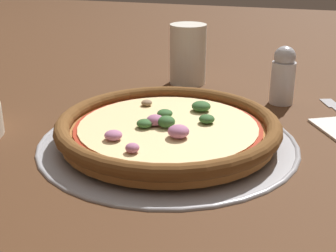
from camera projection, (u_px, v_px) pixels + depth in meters
ground_plane at (168, 143)px, 0.67m from camera, size 3.00×3.00×0.00m
pizza_tray at (168, 141)px, 0.67m from camera, size 0.37×0.37×0.01m
pizza at (168, 128)px, 0.66m from camera, size 0.32×0.32×0.04m
drinking_cup at (188, 54)px, 0.93m from camera, size 0.07×0.07×0.12m
pepper_shaker at (283, 75)px, 0.81m from camera, size 0.04×0.04×0.10m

